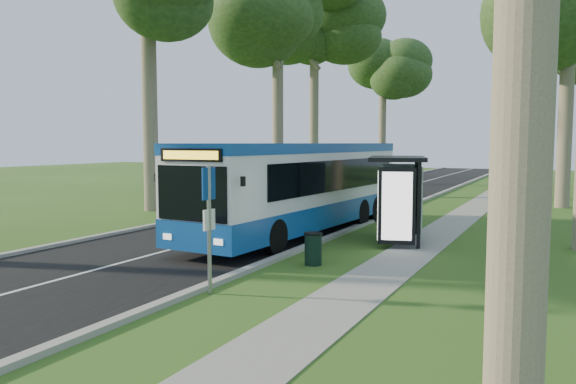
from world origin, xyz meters
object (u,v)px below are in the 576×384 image
Objects in this scene: bus at (301,187)px; bus_stop_sign at (209,215)px; car_silver at (372,171)px; car_white at (298,181)px; bus_shelter at (398,183)px; litter_bin at (313,249)px.

bus reaches higher than bus_stop_sign.
bus_stop_sign is at bearing -75.30° from bus.
car_white is at bearing -114.77° from car_silver.
car_white is at bearing 109.60° from bus_shelter.
bus reaches higher than car_white.
car_silver is (-6.84, 29.09, -0.90)m from bus.
car_white is (-7.09, 14.59, -0.91)m from bus.
car_white is (-9.53, 19.05, 0.30)m from litter_bin.
bus is 3.41× the size of bus_shelter.
bus is 3.58m from bus_shelter.
car_silver is (-8.47, 37.10, -0.94)m from bus_stop_sign.
litter_bin is (2.44, -4.46, -1.21)m from bus.
bus_stop_sign reaches higher than car_silver.
car_silver is at bearing 110.27° from bus_stop_sign.
bus_shelter reaches higher than car_white.
bus is 16.25m from car_white.
bus_shelter reaches higher than litter_bin.
litter_bin is (0.81, 3.55, -1.25)m from bus_stop_sign.
bus_shelter is at bearing -3.26° from bus.
bus is at bearing 157.81° from bus_shelter.
bus is 2.80× the size of car_white.
bus_shelter is at bearing 74.81° from litter_bin.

